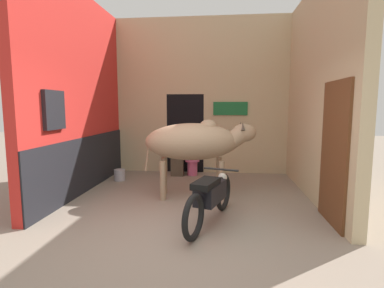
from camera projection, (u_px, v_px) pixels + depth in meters
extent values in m
plane|color=gray|center=(178.00, 237.00, 4.00)|extent=(30.00, 30.00, 0.00)
cube|color=red|center=(79.00, 93.00, 5.96)|extent=(0.18, 4.00, 3.98)
cube|color=black|center=(87.00, 164.00, 6.13)|extent=(0.03, 4.00, 1.11)
cube|color=black|center=(54.00, 110.00, 4.88)|extent=(0.08, 0.56, 0.64)
cube|color=#C6B289|center=(201.00, 56.00, 7.66)|extent=(4.42, 0.18, 1.93)
cube|color=#C6B289|center=(144.00, 133.00, 8.07)|extent=(1.31, 0.18, 2.05)
cube|color=#C6B289|center=(245.00, 134.00, 7.79)|extent=(2.14, 0.18, 2.05)
cube|color=black|center=(187.00, 132.00, 8.31)|extent=(0.97, 0.90, 2.05)
cube|color=#196633|center=(230.00, 109.00, 7.64)|extent=(0.87, 0.03, 0.34)
cube|color=#C6B289|center=(318.00, 92.00, 5.49)|extent=(0.18, 4.00, 3.98)
cube|color=brown|center=(334.00, 153.00, 4.35)|extent=(0.05, 1.00, 2.10)
ellipsoid|color=tan|center=(192.00, 142.00, 5.65)|extent=(1.84, 0.97, 0.70)
ellipsoid|color=tan|center=(208.00, 126.00, 5.63)|extent=(0.37, 0.34, 0.26)
cylinder|color=tan|center=(234.00, 139.00, 5.67)|extent=(0.50, 0.39, 0.46)
ellipsoid|color=tan|center=(244.00, 133.00, 5.66)|extent=(0.50, 0.35, 0.35)
cylinder|color=tan|center=(148.00, 154.00, 5.65)|extent=(0.14, 0.06, 0.66)
cylinder|color=tan|center=(219.00, 175.00, 5.96)|extent=(0.11, 0.11, 0.73)
cylinder|color=tan|center=(221.00, 180.00, 5.55)|extent=(0.11, 0.11, 0.73)
cylinder|color=tan|center=(164.00, 176.00, 5.92)|extent=(0.11, 0.11, 0.73)
cylinder|color=tan|center=(163.00, 181.00, 5.52)|extent=(0.11, 0.11, 0.73)
cone|color=#473D33|center=(240.00, 126.00, 5.76)|extent=(0.09, 0.14, 0.18)
cone|color=#473D33|center=(243.00, 126.00, 5.52)|extent=(0.09, 0.14, 0.18)
torus|color=black|center=(194.00, 217.00, 3.86)|extent=(0.26, 0.61, 0.62)
torus|color=black|center=(223.00, 192.00, 5.00)|extent=(0.26, 0.61, 0.62)
cube|color=black|center=(210.00, 192.00, 4.41)|extent=(0.48, 0.74, 0.28)
cube|color=black|center=(206.00, 183.00, 4.21)|extent=(0.42, 0.60, 0.09)
cylinder|color=black|center=(221.00, 169.00, 4.82)|extent=(0.56, 0.21, 0.03)
sphere|color=silver|center=(223.00, 178.00, 4.92)|extent=(0.15, 0.15, 0.15)
cube|color=brown|center=(177.00, 168.00, 7.48)|extent=(0.31, 0.14, 0.39)
cube|color=brown|center=(178.00, 158.00, 7.53)|extent=(0.31, 0.32, 0.11)
cube|color=#386B42|center=(178.00, 148.00, 7.57)|extent=(0.44, 0.20, 0.51)
sphere|color=tan|center=(178.00, 134.00, 7.53)|extent=(0.20, 0.20, 0.20)
cylinder|color=#DB6093|center=(192.00, 168.00, 7.58)|extent=(0.25, 0.25, 0.35)
cylinder|color=#DB6093|center=(192.00, 161.00, 7.56)|extent=(0.36, 0.36, 0.04)
cylinder|color=#A8A8B2|center=(120.00, 175.00, 7.04)|extent=(0.26, 0.26, 0.26)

